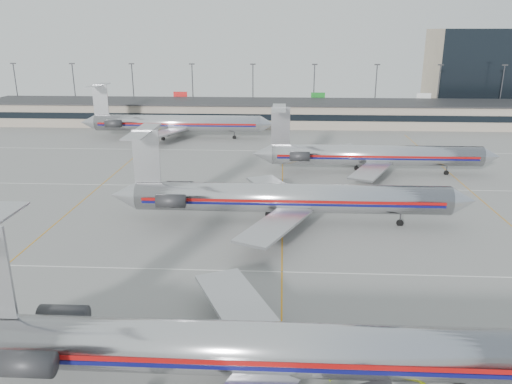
{
  "coord_description": "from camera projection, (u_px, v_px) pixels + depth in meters",
  "views": [
    {
      "loc": [
        -0.25,
        -37.68,
        24.27
      ],
      "look_at": [
        -3.45,
        23.43,
        4.5
      ],
      "focal_mm": 35.0,
      "sensor_mm": 36.0,
      "label": 1
    }
  ],
  "objects": [
    {
      "name": "ground",
      "position": [
        282.0,
        325.0,
        43.26
      ],
      "size": [
        260.0,
        260.0,
        0.0
      ],
      "primitive_type": "plane",
      "color": "gray",
      "rests_on": "ground"
    },
    {
      "name": "apron_markings",
      "position": [
        282.0,
        272.0,
        52.76
      ],
      "size": [
        160.0,
        0.15,
        0.02
      ],
      "primitive_type": "cube",
      "color": "silver",
      "rests_on": "ground"
    },
    {
      "name": "terminal",
      "position": [
        283.0,
        113.0,
        135.39
      ],
      "size": [
        162.0,
        17.0,
        6.25
      ],
      "color": "gray",
      "rests_on": "ground"
    },
    {
      "name": "light_mast_row",
      "position": [
        283.0,
        87.0,
        147.05
      ],
      "size": [
        163.6,
        0.4,
        15.28
      ],
      "color": "#38383D",
      "rests_on": "ground"
    },
    {
      "name": "distant_building",
      "position": [
        479.0,
        70.0,
        157.97
      ],
      "size": [
        30.0,
        20.0,
        25.0
      ],
      "primitive_type": "cube",
      "color": "tan",
      "rests_on": "ground"
    },
    {
      "name": "jet_foreground",
      "position": [
        247.0,
        348.0,
        34.23
      ],
      "size": [
        46.93,
        27.64,
        12.28
      ],
      "color": "silver",
      "rests_on": "ground"
    },
    {
      "name": "jet_second_row",
      "position": [
        284.0,
        197.0,
        64.98
      ],
      "size": [
        47.6,
        28.03,
        12.46
      ],
      "color": "silver",
      "rests_on": "ground"
    },
    {
      "name": "jet_third_row",
      "position": [
        371.0,
        155.0,
        88.11
      ],
      "size": [
        43.35,
        26.66,
        11.85
      ],
      "color": "silver",
      "rests_on": "ground"
    },
    {
      "name": "jet_back_row",
      "position": [
        173.0,
        123.0,
        117.53
      ],
      "size": [
        46.12,
        28.37,
        12.61
      ],
      "color": "silver",
      "rests_on": "ground"
    },
    {
      "name": "ramp_worker_near",
      "position": [
        332.0,
        371.0,
        36.17
      ],
      "size": [
        0.66,
        0.63,
        1.53
      ],
      "primitive_type": "imported",
      "rotation": [
        0.0,
        0.0,
        0.67
      ],
      "color": "#A3D414",
      "rests_on": "ground"
    }
  ]
}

